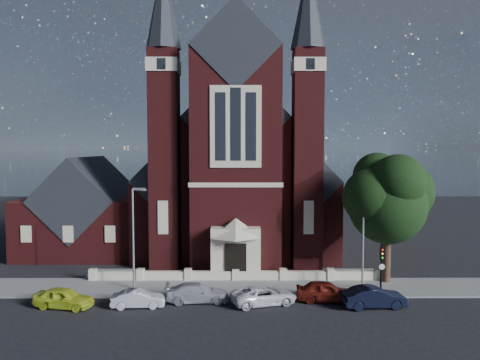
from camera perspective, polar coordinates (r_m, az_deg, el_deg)
The scene contains 16 objects.
ground at distance 48.46m, azimuth -0.46°, elevation -9.41°, with size 120.00×120.00×0.00m, color black.
pavement_strip at distance 38.32m, azimuth -0.55°, elevation -13.04°, with size 60.00×5.00×0.12m, color slate.
forecourt_paving at distance 42.16m, azimuth -0.51°, elevation -11.46°, with size 26.00×3.00×0.14m, color slate.
forecourt_wall at distance 40.23m, azimuth -0.53°, elevation -12.21°, with size 24.00×0.40×0.90m, color #BCAF95.
church at distance 55.17m, azimuth -0.42°, elevation 0.82°, with size 20.01×34.90×29.20m.
parish_hall at distance 53.21m, azimuth -17.99°, elevation -4.01°, with size 12.00×12.20×10.24m.
street_tree at distance 40.03m, azimuth 17.81°, elevation -2.32°, with size 6.40×6.60×10.70m.
street_lamp_left at distance 37.64m, azimuth -12.77°, elevation -6.25°, with size 1.16×0.22×8.09m.
street_lamp_right at distance 38.03m, azimuth 14.92°, elevation -6.18°, with size 1.16×0.22×8.09m.
traffic_signal at distance 37.20m, azimuth 16.87°, elevation -9.61°, with size 0.28×0.42×4.00m.
car_lime_van at distance 35.90m, azimuth -20.70°, elevation -13.29°, with size 1.68×4.18×1.43m, color #C1D129.
car_silver_a at distance 34.58m, azimuth -12.31°, elevation -13.97°, with size 1.30×3.71×1.22m, color #B0B1B8.
car_silver_b at distance 35.08m, azimuth -5.18°, elevation -13.53°, with size 1.88×4.62×1.34m, color #A8A9B0.
car_white_suv at distance 34.50m, azimuth 2.93°, elevation -13.85°, with size 2.18×4.72×1.31m, color white.
car_dark_red at distance 35.56m, azimuth 10.45°, elevation -13.20°, with size 1.77×4.40×1.50m, color maroon.
car_navy at distance 35.03m, azimuth 16.01°, elevation -13.58°, with size 1.57×4.50×1.48m, color black.
Camera 1 is at (0.28, -32.14, 11.20)m, focal length 35.00 mm.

